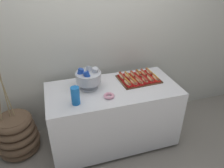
{
  "coord_description": "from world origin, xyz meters",
  "views": [
    {
      "loc": [
        -0.63,
        -2.01,
        2.05
      ],
      "look_at": [
        -0.02,
        -0.04,
        0.87
      ],
      "focal_mm": 34.14,
      "sensor_mm": 36.0,
      "label": 1
    }
  ],
  "objects": [
    {
      "name": "floor_vase",
      "position": [
        -1.16,
        0.18,
        0.24
      ],
      "size": [
        0.51,
        0.51,
        1.09
      ],
      "color": "brown",
      "rests_on": "ground_plane"
    },
    {
      "name": "back_wall",
      "position": [
        0.0,
        0.52,
        1.3
      ],
      "size": [
        6.0,
        0.1,
        2.6
      ],
      "primitive_type": "cube",
      "color": "beige",
      "rests_on": "ground_plane"
    },
    {
      "name": "donut",
      "position": [
        -0.1,
        -0.17,
        0.81
      ],
      "size": [
        0.12,
        0.12,
        0.03
      ],
      "color": "pink",
      "rests_on": "buffet_table"
    },
    {
      "name": "hot_dog_3",
      "position": [
        0.4,
        0.02,
        0.83
      ],
      "size": [
        0.06,
        0.16,
        0.06
      ],
      "color": "red",
      "rests_on": "serving_tray"
    },
    {
      "name": "serving_tray",
      "position": [
        0.36,
        0.1,
        0.8
      ],
      "size": [
        0.5,
        0.38,
        0.01
      ],
      "color": "#56331E",
      "rests_on": "buffet_table"
    },
    {
      "name": "punch_bowl",
      "position": [
        -0.26,
        0.08,
        0.93
      ],
      "size": [
        0.29,
        0.29,
        0.26
      ],
      "color": "silver",
      "rests_on": "buffet_table"
    },
    {
      "name": "hot_dog_6",
      "position": [
        0.17,
        0.17,
        0.83
      ],
      "size": [
        0.07,
        0.17,
        0.06
      ],
      "color": "#B21414",
      "rests_on": "serving_tray"
    },
    {
      "name": "hot_dog_11",
      "position": [
        0.55,
        0.19,
        0.83
      ],
      "size": [
        0.06,
        0.17,
        0.06
      ],
      "color": "#B21414",
      "rests_on": "serving_tray"
    },
    {
      "name": "hot_dog_8",
      "position": [
        0.32,
        0.18,
        0.83
      ],
      "size": [
        0.06,
        0.16,
        0.06
      ],
      "color": "red",
      "rests_on": "serving_tray"
    },
    {
      "name": "hot_dog_2",
      "position": [
        0.33,
        0.01,
        0.83
      ],
      "size": [
        0.08,
        0.19,
        0.06
      ],
      "color": "red",
      "rests_on": "serving_tray"
    },
    {
      "name": "hot_dog_9",
      "position": [
        0.4,
        0.18,
        0.83
      ],
      "size": [
        0.07,
        0.16,
        0.06
      ],
      "color": "red",
      "rests_on": "serving_tray"
    },
    {
      "name": "hot_dog_10",
      "position": [
        0.47,
        0.19,
        0.83
      ],
      "size": [
        0.07,
        0.17,
        0.06
      ],
      "color": "red",
      "rests_on": "serving_tray"
    },
    {
      "name": "hot_dog_1",
      "position": [
        0.26,
        0.01,
        0.83
      ],
      "size": [
        0.08,
        0.19,
        0.06
      ],
      "color": "red",
      "rests_on": "serving_tray"
    },
    {
      "name": "hot_dog_5",
      "position": [
        0.55,
        0.03,
        0.83
      ],
      "size": [
        0.06,
        0.17,
        0.06
      ],
      "color": "red",
      "rests_on": "serving_tray"
    },
    {
      "name": "cup_stack",
      "position": [
        -0.45,
        -0.19,
        0.89
      ],
      "size": [
        0.09,
        0.09,
        0.19
      ],
      "color": "blue",
      "rests_on": "buffet_table"
    },
    {
      "name": "buffet_table",
      "position": [
        0.0,
        0.0,
        0.42
      ],
      "size": [
        1.52,
        0.74,
        0.8
      ],
      "color": "silver",
      "rests_on": "ground_plane"
    },
    {
      "name": "hot_dog_0",
      "position": [
        0.18,
        0.01,
        0.83
      ],
      "size": [
        0.08,
        0.17,
        0.06
      ],
      "color": "#B21414",
      "rests_on": "serving_tray"
    },
    {
      "name": "hot_dog_4",
      "position": [
        0.48,
        0.02,
        0.83
      ],
      "size": [
        0.06,
        0.16,
        0.06
      ],
      "color": "red",
      "rests_on": "serving_tray"
    },
    {
      "name": "hot_dog_7",
      "position": [
        0.25,
        0.18,
        0.83
      ],
      "size": [
        0.07,
        0.18,
        0.06
      ],
      "color": "#B21414",
      "rests_on": "serving_tray"
    },
    {
      "name": "ground_plane",
      "position": [
        0.0,
        0.0,
        0.0
      ],
      "size": [
        10.0,
        10.0,
        0.0
      ],
      "primitive_type": "plane",
      "color": "gray"
    }
  ]
}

